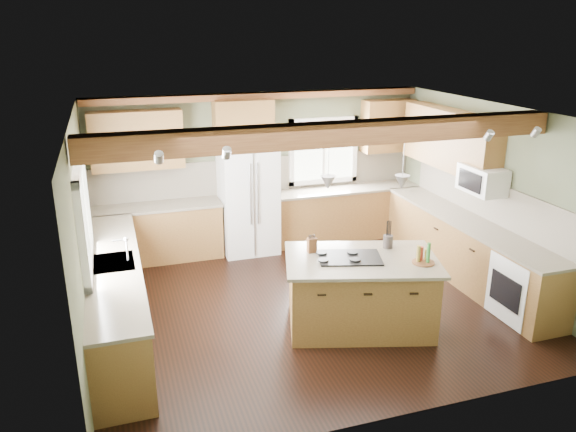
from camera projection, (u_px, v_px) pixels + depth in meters
name	position (u px, v px, depth m)	size (l,w,h in m)	color
floor	(309.00, 303.00, 7.72)	(5.60, 5.60, 0.00)	black
ceiling	(311.00, 113.00, 6.88)	(5.60, 5.60, 0.00)	silver
wall_back	(259.00, 169.00, 9.55)	(5.60, 5.60, 0.00)	#4F553C
wall_left	(82.00, 237.00, 6.48)	(5.00, 5.00, 0.00)	#4F553C
wall_right	(491.00, 194.00, 8.12)	(5.00, 5.00, 0.00)	#4F553C
ceiling_beam	(335.00, 134.00, 6.23)	(5.55, 0.26, 0.26)	#4F2716
soffit_trim	(260.00, 96.00, 9.07)	(5.55, 0.20, 0.10)	#4F2716
backsplash_back	(260.00, 175.00, 9.57)	(5.58, 0.03, 0.58)	brown
backsplash_right	(488.00, 199.00, 8.19)	(0.03, 3.70, 0.58)	brown
base_cab_back_left	(158.00, 234.00, 9.03)	(2.02, 0.60, 0.88)	brown
counter_back_left	(156.00, 206.00, 8.89)	(2.06, 0.64, 0.04)	#494136
base_cab_back_right	(345.00, 214.00, 9.99)	(2.62, 0.60, 0.88)	brown
counter_back_right	(346.00, 189.00, 9.85)	(2.66, 0.64, 0.04)	#494136
base_cab_left	(116.00, 298.00, 6.89)	(0.60, 3.70, 0.88)	brown
counter_left	(113.00, 264.00, 6.74)	(0.64, 3.74, 0.04)	#494136
base_cab_right	(465.00, 251.00, 8.35)	(0.60, 3.70, 0.88)	brown
counter_right	(469.00, 221.00, 8.20)	(0.64, 3.74, 0.04)	#494136
upper_cab_back_left	(137.00, 140.00, 8.61)	(1.40, 0.35, 0.90)	brown
upper_cab_over_fridge	(243.00, 122.00, 9.04)	(0.96, 0.35, 0.70)	brown
upper_cab_right	(450.00, 139.00, 8.67)	(0.35, 2.20, 0.90)	brown
upper_cab_back_corner	(388.00, 126.00, 9.86)	(0.90, 0.35, 0.90)	brown
window_left	(82.00, 215.00, 6.45)	(0.04, 1.60, 1.05)	white
window_back	(323.00, 151.00, 9.79)	(1.10, 0.04, 1.00)	white
sink	(113.00, 263.00, 6.74)	(0.50, 0.65, 0.03)	#262628
faucet	(127.00, 250.00, 6.75)	(0.02, 0.02, 0.28)	#B2B2B7
dishwasher	(122.00, 354.00, 5.72)	(0.60, 0.60, 0.84)	white
oven	(525.00, 288.00, 7.18)	(0.60, 0.72, 0.84)	white
microwave	(482.00, 180.00, 7.93)	(0.40, 0.70, 0.38)	white
pendant_left	(328.00, 183.00, 6.53)	(0.18, 0.18, 0.16)	#B2B2B7
pendant_right	(402.00, 182.00, 6.55)	(0.18, 0.18, 0.16)	#B2B2B7
refrigerator	(248.00, 199.00, 9.25)	(0.90, 0.74, 1.80)	white
island	(360.00, 294.00, 7.00)	(1.74, 1.06, 0.88)	brown
island_top	(362.00, 260.00, 6.85)	(1.85, 1.18, 0.04)	#494136
cooktop	(350.00, 258.00, 6.84)	(0.75, 0.50, 0.02)	black
knife_block	(312.00, 245.00, 7.01)	(0.11, 0.08, 0.19)	brown
utensil_crock	(388.00, 242.00, 7.15)	(0.12, 0.12, 0.16)	#39312E
bottle_tray	(424.00, 254.00, 6.67)	(0.27, 0.27, 0.25)	brown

